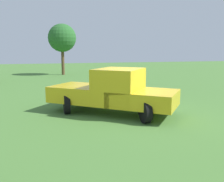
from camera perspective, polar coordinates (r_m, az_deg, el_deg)
The scene contains 3 objects.
ground_plane at distance 9.91m, azimuth 5.38°, elevation -5.30°, with size 80.00×80.00×0.00m, color #477533.
pickup_truck at distance 9.78m, azimuth 0.71°, elevation 0.13°, with size 4.71×5.12×1.80m.
tree_far_center at distance 26.06m, azimuth -11.46°, elevation 11.89°, with size 2.83×2.83×5.17m.
Camera 1 is at (8.91, -3.55, 2.51)m, focal length 39.53 mm.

